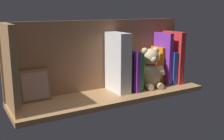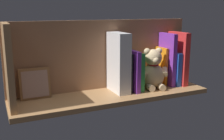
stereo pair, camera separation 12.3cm
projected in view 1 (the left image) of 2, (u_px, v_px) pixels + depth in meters
ground_plane at (112, 95)px, 125.96cm from camera, size 91.81×24.92×2.20cm
shelf_back_panel at (101, 55)px, 130.64cm from camera, size 91.81×1.50×33.25cm
shelf_side_divider at (10, 69)px, 100.41cm from camera, size 2.40×18.92×33.25cm
book_0 at (173, 57)px, 143.07cm from camera, size 2.98×14.67×26.84cm
book_1 at (167, 67)px, 143.00cm from camera, size 2.59×13.65×16.79cm
book_2 at (163, 58)px, 140.82cm from camera, size 2.23×12.93×26.41cm
book_3 at (157, 65)px, 141.88cm from camera, size 1.36×9.65×19.15cm
teddy_bear at (150, 70)px, 134.64cm from camera, size 15.82×14.29×19.89cm
book_4 at (134, 70)px, 132.15cm from camera, size 2.43×13.81×18.21cm
book_5 at (130, 70)px, 130.05cm from camera, size 2.11×15.26×19.45cm
book_6 at (124, 71)px, 130.14cm from camera, size 1.69×12.59×18.17cm
dictionary_thick_white at (118, 62)px, 126.03cm from camera, size 5.83×14.67×27.80cm
picture_frame_leaning at (35, 86)px, 113.66cm from camera, size 13.14×3.54×13.62cm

